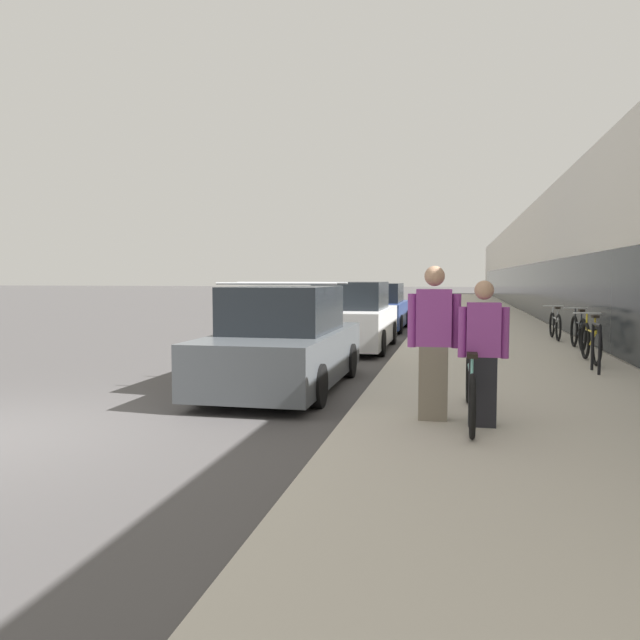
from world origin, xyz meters
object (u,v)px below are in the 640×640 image
object	(u,v)px
person_bystander	(434,343)
cruiser_bike_farthest	(555,325)
tandem_bicycle	(470,388)
cruiser_bike_nearest	(591,342)
parked_sedan_far	(379,309)
vintage_roadster_curbside	(352,319)
person_rider	(483,353)
cruiser_bike_middle	(578,332)
bike_rack_hoop	(596,343)
parked_sedan_curbside	(284,343)

from	to	relation	value
person_bystander	cruiser_bike_farthest	xyz separation A→B (m)	(2.81, 10.04, -0.51)
tandem_bicycle	cruiser_bike_nearest	distance (m)	5.89
parked_sedan_far	vintage_roadster_curbside	bearing A→B (deg)	-89.97
cruiser_bike_farthest	person_rider	bearing A→B (deg)	-102.54
person_bystander	cruiser_bike_middle	distance (m)	8.36
cruiser_bike_middle	cruiser_bike_nearest	bearing A→B (deg)	-94.80
bike_rack_hoop	parked_sedan_curbside	size ratio (longest dim) A/B	0.19
tandem_bicycle	cruiser_bike_middle	size ratio (longest dim) A/B	1.47
parked_sedan_curbside	parked_sedan_far	distance (m)	11.29
bike_rack_hoop	parked_sedan_curbside	xyz separation A→B (m)	(-5.00, -1.88, 0.07)
cruiser_bike_farthest	vintage_roadster_curbside	world-z (taller)	vintage_roadster_curbside
person_bystander	bike_rack_hoop	xyz separation A→B (m)	(2.60, 4.16, -0.37)
cruiser_bike_middle	cruiser_bike_farthest	size ratio (longest dim) A/B	0.99
cruiser_bike_middle	person_rider	bearing A→B (deg)	-106.96
person_rider	vintage_roadster_curbside	size ratio (longest dim) A/B	0.37
vintage_roadster_curbside	bike_rack_hoop	bearing A→B (deg)	-37.93
person_bystander	cruiser_bike_middle	size ratio (longest dim) A/B	1.02
tandem_bicycle	vintage_roadster_curbside	distance (m)	8.25
parked_sedan_far	person_rider	bearing A→B (deg)	-78.60
person_rider	parked_sedan_far	distance (m)	14.05
tandem_bicycle	cruiser_bike_middle	bearing A→B (deg)	71.56
person_rider	cruiser_bike_farthest	bearing A→B (deg)	77.46
cruiser_bike_middle	cruiser_bike_farthest	bearing A→B (deg)	94.11
tandem_bicycle	parked_sedan_far	distance (m)	13.71
parked_sedan_curbside	parked_sedan_far	xyz separation A→B (m)	(0.16, 11.29, -0.02)
cruiser_bike_middle	parked_sedan_far	bearing A→B (deg)	132.10
person_bystander	bike_rack_hoop	world-z (taller)	person_bystander
person_rider	cruiser_bike_nearest	xyz separation A→B (m)	(2.25, 5.71, -0.41)
person_bystander	cruiser_bike_farthest	world-z (taller)	person_bystander
cruiser_bike_farthest	bike_rack_hoop	bearing A→B (deg)	-92.11
parked_sedan_curbside	parked_sedan_far	size ratio (longest dim) A/B	0.99
person_bystander	parked_sedan_curbside	size ratio (longest dim) A/B	0.40
person_rider	vintage_roadster_curbside	world-z (taller)	person_rider
person_rider	cruiser_bike_middle	size ratio (longest dim) A/B	0.93
bike_rack_hoop	parked_sedan_far	world-z (taller)	parked_sedan_far
person_rider	parked_sedan_far	size ratio (longest dim) A/B	0.36
cruiser_bike_farthest	tandem_bicycle	bearing A→B (deg)	-103.60
person_rider	tandem_bicycle	bearing A→B (deg)	110.83
person_bystander	bike_rack_hoop	bearing A→B (deg)	58.02
person_rider	cruiser_bike_middle	bearing A→B (deg)	73.04
bike_rack_hoop	vintage_roadster_curbside	size ratio (longest dim) A/B	0.20
bike_rack_hoop	parked_sedan_curbside	distance (m)	5.34
cruiser_bike_nearest	parked_sedan_curbside	size ratio (longest dim) A/B	0.40
tandem_bicycle	parked_sedan_curbside	world-z (taller)	parked_sedan_curbside
cruiser_bike_farthest	parked_sedan_far	size ratio (longest dim) A/B	0.40
person_rider	person_bystander	distance (m)	0.58
bike_rack_hoop	vintage_roadster_curbside	bearing A→B (deg)	142.07
bike_rack_hoop	cruiser_bike_middle	bearing A→B (deg)	84.06
bike_rack_hoop	person_bystander	bearing A→B (deg)	-121.98
parked_sedan_curbside	parked_sedan_far	world-z (taller)	parked_sedan_curbside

